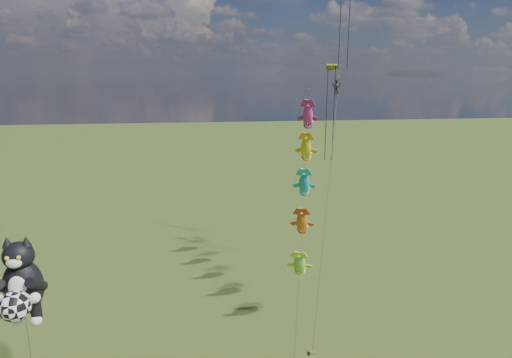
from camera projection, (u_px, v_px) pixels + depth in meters
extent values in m
ellipsoid|color=black|center=(24.00, 286.00, 24.45)|extent=(2.70, 2.46, 3.21)
ellipsoid|color=black|center=(18.00, 256.00, 23.90)|extent=(2.13, 2.04, 1.62)
cone|color=black|center=(7.00, 242.00, 23.63)|extent=(0.72, 0.72, 0.60)
cone|color=black|center=(26.00, 241.00, 23.76)|extent=(0.72, 0.72, 0.60)
ellipsoid|color=white|center=(14.00, 263.00, 23.31)|extent=(0.94, 0.69, 0.58)
ellipsoid|color=white|center=(18.00, 287.00, 23.66)|extent=(1.07, 0.71, 1.32)
sphere|color=gold|center=(7.00, 258.00, 23.13)|extent=(0.24, 0.24, 0.24)
sphere|color=gold|center=(18.00, 258.00, 23.20)|extent=(0.24, 0.24, 0.24)
sphere|color=white|center=(35.00, 298.00, 23.62)|extent=(0.60, 0.60, 0.60)
sphere|color=white|center=(18.00, 321.00, 24.76)|extent=(0.64, 0.64, 0.64)
sphere|color=white|center=(36.00, 320.00, 24.89)|extent=(0.64, 0.64, 0.64)
sphere|color=white|center=(15.00, 306.00, 23.27)|extent=(1.70, 1.70, 1.70)
cylinder|color=black|center=(303.00, 200.00, 34.20)|extent=(4.49, 15.20, 18.09)
ellipsoid|color=green|center=(300.00, 264.00, 31.81)|extent=(1.51, 2.53, 2.54)
ellipsoid|color=orange|center=(302.00, 222.00, 33.33)|extent=(1.51, 2.53, 2.54)
ellipsoid|color=#1976BF|center=(304.00, 184.00, 34.85)|extent=(1.51, 2.53, 2.54)
ellipsoid|color=yellow|center=(306.00, 149.00, 36.37)|extent=(1.51, 2.53, 2.54)
ellipsoid|color=#D8338E|center=(308.00, 116.00, 37.89)|extent=(1.51, 2.53, 2.54)
cube|color=brown|center=(312.00, 353.00, 29.73)|extent=(0.40, 0.30, 0.22)
cylinder|color=black|center=(331.00, 164.00, 34.95)|extent=(6.56, 15.80, 23.27)
cube|color=#0F8F15|center=(332.00, 67.00, 38.39)|extent=(1.07, 0.90, 0.55)
cylinder|color=black|center=(326.00, 116.00, 39.38)|extent=(0.08, 0.08, 8.65)
cylinder|color=black|center=(333.00, 116.00, 39.46)|extent=(0.08, 0.08, 8.65)
cylinder|color=black|center=(340.00, 29.00, 40.19)|extent=(0.08, 0.08, 7.91)
cylinder|color=black|center=(348.00, 29.00, 40.29)|extent=(0.08, 0.08, 7.91)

